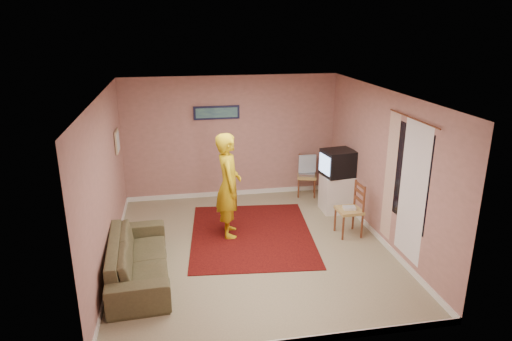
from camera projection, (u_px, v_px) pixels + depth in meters
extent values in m
plane|color=tan|center=(252.00, 248.00, 7.70)|extent=(5.00, 5.00, 0.00)
cube|color=tan|center=(231.00, 138.00, 9.63)|extent=(4.50, 0.02, 2.60)
cube|color=tan|center=(290.00, 248.00, 4.96)|extent=(4.50, 0.02, 2.60)
cube|color=tan|center=(105.00, 183.00, 6.92)|extent=(0.02, 5.00, 2.60)
cube|color=tan|center=(383.00, 167.00, 7.68)|extent=(0.02, 5.00, 2.60)
cube|color=silver|center=(251.00, 94.00, 6.89)|extent=(4.50, 5.00, 0.02)
cube|color=white|center=(232.00, 193.00, 10.02)|extent=(4.50, 0.02, 0.10)
cube|color=white|center=(114.00, 257.00, 7.31)|extent=(0.02, 5.00, 0.10)
cube|color=white|center=(376.00, 234.00, 8.07)|extent=(0.02, 5.00, 0.10)
cube|color=black|center=(410.00, 176.00, 6.79)|extent=(0.01, 1.10, 1.50)
cube|color=white|center=(412.00, 192.00, 6.71)|extent=(0.01, 0.75, 2.10)
cube|color=white|center=(390.00, 177.00, 7.36)|extent=(0.01, 0.35, 2.10)
cylinder|color=brown|center=(413.00, 118.00, 6.51)|extent=(0.02, 1.40, 0.02)
cube|color=#141738|center=(217.00, 113.00, 9.38)|extent=(0.95, 0.03, 0.28)
cube|color=navy|center=(217.00, 113.00, 9.36)|extent=(0.86, 0.01, 0.20)
cube|color=#C5B287|center=(117.00, 141.00, 8.34)|extent=(0.03, 0.38, 0.42)
cube|color=silver|center=(118.00, 141.00, 8.34)|extent=(0.01, 0.30, 0.34)
cube|color=black|center=(252.00, 234.00, 8.17)|extent=(2.38, 2.85, 0.01)
cube|color=white|center=(337.00, 193.00, 9.11)|extent=(0.59, 0.53, 0.75)
cube|color=black|center=(338.00, 163.00, 8.92)|extent=(0.66, 0.62, 0.51)
cube|color=#8CB2F2|center=(325.00, 164.00, 8.82)|extent=(0.08, 0.43, 0.36)
cube|color=tan|center=(307.00, 176.00, 9.90)|extent=(0.49, 0.48, 0.05)
cube|color=brown|center=(307.00, 166.00, 9.82)|extent=(0.40, 0.15, 0.46)
cube|color=#A5A6AA|center=(307.00, 174.00, 9.88)|extent=(0.41, 0.35, 0.06)
cube|color=#86B5DB|center=(307.00, 164.00, 9.81)|extent=(0.38, 0.05, 0.40)
cube|color=tan|center=(349.00, 210.00, 8.05)|extent=(0.43, 0.45, 0.05)
cube|color=brown|center=(350.00, 197.00, 7.97)|extent=(0.06, 0.44, 0.50)
cube|color=silver|center=(349.00, 208.00, 8.03)|extent=(0.23, 0.18, 0.04)
imported|color=brown|center=(139.00, 258.00, 6.74)|extent=(0.94, 2.17, 0.62)
imported|color=gold|center=(229.00, 185.00, 7.91)|extent=(0.47, 0.70, 1.86)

